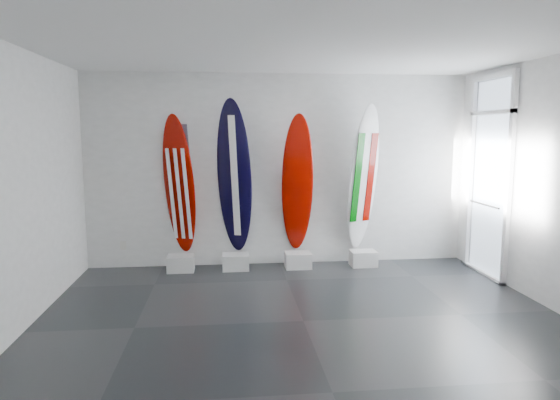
{
  "coord_description": "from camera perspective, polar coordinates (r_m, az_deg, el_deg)",
  "views": [
    {
      "loc": [
        -0.83,
        -5.25,
        2.11
      ],
      "look_at": [
        -0.11,
        1.4,
        1.18
      ],
      "focal_mm": 31.75,
      "sensor_mm": 36.0,
      "label": 1
    }
  ],
  "objects": [
    {
      "name": "wall_back",
      "position": [
        7.82,
        -0.03,
        3.43
      ],
      "size": [
        6.0,
        0.0,
        6.0
      ],
      "primitive_type": "plane",
      "rotation": [
        1.57,
        0.0,
        0.0
      ],
      "color": "silver",
      "rests_on": "ground"
    },
    {
      "name": "display_block_swiss",
      "position": [
        7.77,
        2.09,
        -6.94
      ],
      "size": [
        0.4,
        0.3,
        0.24
      ],
      "primitive_type": "cube",
      "color": "silver",
      "rests_on": "floor"
    },
    {
      "name": "surfboard_usa",
      "position": [
        7.61,
        -11.52,
        1.66
      ],
      "size": [
        0.6,
        0.57,
        2.14
      ],
      "primitive_type": "ellipsoid",
      "rotation": [
        0.17,
        0.0,
        -0.34
      ],
      "color": "#860700",
      "rests_on": "display_block_usa"
    },
    {
      "name": "wall_left",
      "position": [
        5.71,
        -28.42,
        0.83
      ],
      "size": [
        0.0,
        5.0,
        5.0
      ],
      "primitive_type": "plane",
      "rotation": [
        1.57,
        0.0,
        1.57
      ],
      "color": "silver",
      "rests_on": "ground"
    },
    {
      "name": "display_block_usa",
      "position": [
        7.73,
        -11.34,
        -7.18
      ],
      "size": [
        0.4,
        0.3,
        0.24
      ],
      "primitive_type": "cube",
      "color": "silver",
      "rests_on": "floor"
    },
    {
      "name": "ceiling",
      "position": [
        5.39,
        2.93,
        17.41
      ],
      "size": [
        6.0,
        6.0,
        0.0
      ],
      "primitive_type": "plane",
      "rotation": [
        3.14,
        0.0,
        0.0
      ],
      "color": "white",
      "rests_on": "wall_back"
    },
    {
      "name": "floor",
      "position": [
        5.72,
        2.71,
        -13.75
      ],
      "size": [
        6.0,
        6.0,
        0.0
      ],
      "primitive_type": "plane",
      "color": "black",
      "rests_on": "ground"
    },
    {
      "name": "wall_front",
      "position": [
        2.94,
        10.42,
        -4.2
      ],
      "size": [
        6.0,
        0.0,
        6.0
      ],
      "primitive_type": "plane",
      "rotation": [
        -1.57,
        0.0,
        0.0
      ],
      "color": "silver",
      "rests_on": "ground"
    },
    {
      "name": "surfboard_swiss",
      "position": [
        7.65,
        2.03,
        1.89
      ],
      "size": [
        0.5,
        0.46,
        2.15
      ],
      "primitive_type": "ellipsoid",
      "rotation": [
        0.17,
        0.0,
        -0.03
      ],
      "color": "#860700",
      "rests_on": "display_block_swiss"
    },
    {
      "name": "surfboard_navy",
      "position": [
        7.56,
        -5.27,
        2.62
      ],
      "size": [
        0.64,
        0.56,
        2.37
      ],
      "primitive_type": "ellipsoid",
      "rotation": [
        0.14,
        0.0,
        -0.32
      ],
      "color": "black",
      "rests_on": "display_block_navy"
    },
    {
      "name": "surfboard_italy",
      "position": [
        7.86,
        9.57,
        2.49
      ],
      "size": [
        0.63,
        0.56,
        2.3
      ],
      "primitive_type": "ellipsoid",
      "rotation": [
        0.14,
        0.0,
        0.37
      ],
      "color": "white",
      "rests_on": "display_block_italy"
    },
    {
      "name": "glass_door",
      "position": [
        7.82,
        22.98,
        2.26
      ],
      "size": [
        0.12,
        1.16,
        2.85
      ],
      "primitive_type": null,
      "color": "white",
      "rests_on": "floor"
    },
    {
      "name": "display_block_navy",
      "position": [
        7.69,
        -5.13,
        -7.12
      ],
      "size": [
        0.4,
        0.3,
        0.24
      ],
      "primitive_type": "cube",
      "color": "silver",
      "rests_on": "floor"
    },
    {
      "name": "wall_outlet",
      "position": [
        8.09,
        -17.6,
        -5.03
      ],
      "size": [
        0.09,
        0.02,
        0.13
      ],
      "primitive_type": "cube",
      "color": "silver",
      "rests_on": "wall_back"
    },
    {
      "name": "display_block_italy",
      "position": [
        7.98,
        9.56,
        -6.65
      ],
      "size": [
        0.4,
        0.3,
        0.24
      ],
      "primitive_type": "cube",
      "color": "silver",
      "rests_on": "floor"
    }
  ]
}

